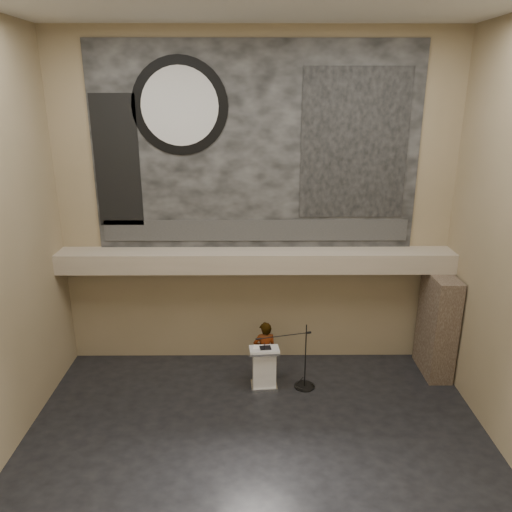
{
  "coord_description": "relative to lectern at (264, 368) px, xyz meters",
  "views": [
    {
      "loc": [
        -0.08,
        -8.39,
        7.06
      ],
      "look_at": [
        0.0,
        3.2,
        3.2
      ],
      "focal_mm": 35.0,
      "sensor_mm": 36.0,
      "label": 1
    }
  ],
  "objects": [
    {
      "name": "stone_pier",
      "position": [
        4.46,
        0.73,
        0.8
      ],
      "size": [
        0.6,
        1.4,
        2.7
      ],
      "primitive_type": "cube",
      "color": "#413328",
      "rests_on": "floor"
    },
    {
      "name": "banner_brick_print",
      "position": [
        -3.59,
        1.51,
        4.85
      ],
      "size": [
        1.1,
        0.02,
        3.2
      ],
      "primitive_type": "cube",
      "color": "black",
      "rests_on": "banner"
    },
    {
      "name": "floor",
      "position": [
        -0.19,
        -2.42,
        -0.55
      ],
      "size": [
        10.0,
        10.0,
        0.0
      ],
      "primitive_type": "plane",
      "color": "black",
      "rests_on": "ground"
    },
    {
      "name": "mic_stand",
      "position": [
        0.97,
        -0.0,
        -0.29
      ],
      "size": [
        1.49,
        0.58,
        1.71
      ],
      "rotation": [
        0.0,
        0.0,
        0.25
      ],
      "color": "black",
      "rests_on": "floor"
    },
    {
      "name": "banner_text_strip",
      "position": [
        -0.19,
        1.51,
        3.1
      ],
      "size": [
        7.76,
        0.02,
        0.55
      ],
      "primitive_type": "cube",
      "color": "#2D2D2D",
      "rests_on": "banner"
    },
    {
      "name": "wall_front",
      "position": [
        -0.19,
        -6.42,
        3.7
      ],
      "size": [
        10.0,
        0.02,
        8.5
      ],
      "primitive_type": "cube",
      "color": "#877756",
      "rests_on": "floor"
    },
    {
      "name": "sprinkler_left",
      "position": [
        -1.79,
        1.13,
        2.12
      ],
      "size": [
        0.04,
        0.04,
        0.06
      ],
      "primitive_type": "cylinder",
      "color": "#B2893D",
      "rests_on": "soffit"
    },
    {
      "name": "banner_building_print",
      "position": [
        2.21,
        1.51,
        5.25
      ],
      "size": [
        2.6,
        0.02,
        3.6
      ],
      "primitive_type": "cube",
      "color": "black",
      "rests_on": "banner"
    },
    {
      "name": "sprinkler_right",
      "position": [
        1.71,
        1.13,
        2.12
      ],
      "size": [
        0.04,
        0.04,
        0.06
      ],
      "primitive_type": "cylinder",
      "color": "#B2893D",
      "rests_on": "soffit"
    },
    {
      "name": "banner",
      "position": [
        -0.19,
        1.55,
        5.15
      ],
      "size": [
        8.0,
        0.05,
        5.0
      ],
      "primitive_type": "cube",
      "color": "black",
      "rests_on": "wall_back"
    },
    {
      "name": "soffit",
      "position": [
        -0.19,
        1.18,
        2.4
      ],
      "size": [
        10.0,
        0.8,
        0.5
      ],
      "primitive_type": "cube",
      "color": "gray",
      "rests_on": "wall_back"
    },
    {
      "name": "lectern",
      "position": [
        0.0,
        0.0,
        0.0
      ],
      "size": [
        0.75,
        0.56,
        1.13
      ],
      "rotation": [
        0.0,
        0.0,
        0.07
      ],
      "color": "silver",
      "rests_on": "floor"
    },
    {
      "name": "banner_clock_rim",
      "position": [
        -1.99,
        1.51,
        6.15
      ],
      "size": [
        2.3,
        0.02,
        2.3
      ],
      "primitive_type": "cylinder",
      "rotation": [
        1.57,
        0.0,
        0.0
      ],
      "color": "black",
      "rests_on": "banner"
    },
    {
      "name": "wall_back",
      "position": [
        -0.19,
        1.58,
        3.7
      ],
      "size": [
        10.0,
        0.02,
        8.5
      ],
      "primitive_type": "cube",
      "color": "#877756",
      "rests_on": "floor"
    },
    {
      "name": "speaker_person",
      "position": [
        0.02,
        0.34,
        0.26
      ],
      "size": [
        0.64,
        0.48,
        1.62
      ],
      "primitive_type": "imported",
      "rotation": [
        0.0,
        0.0,
        3.31
      ],
      "color": "white",
      "rests_on": "floor"
    },
    {
      "name": "papers",
      "position": [
        -0.16,
        -0.0,
        0.55
      ],
      "size": [
        0.24,
        0.32,
        0.0
      ],
      "primitive_type": "cube",
      "rotation": [
        0.0,
        0.0,
        -0.09
      ],
      "color": "white",
      "rests_on": "lectern"
    },
    {
      "name": "binder",
      "position": [
        0.03,
        -0.04,
        0.56
      ],
      "size": [
        0.29,
        0.24,
        0.04
      ],
      "primitive_type": "cube",
      "rotation": [
        0.0,
        0.0,
        0.12
      ],
      "color": "black",
      "rests_on": "lectern"
    },
    {
      "name": "banner_clock_face",
      "position": [
        -1.99,
        1.49,
        6.15
      ],
      "size": [
        1.84,
        0.02,
        1.84
      ],
      "primitive_type": "cylinder",
      "rotation": [
        1.57,
        0.0,
        0.0
      ],
      "color": "silver",
      "rests_on": "banner"
    }
  ]
}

